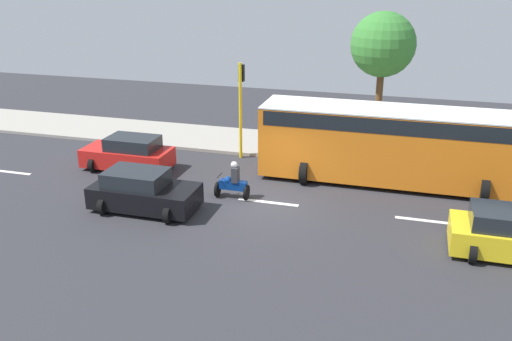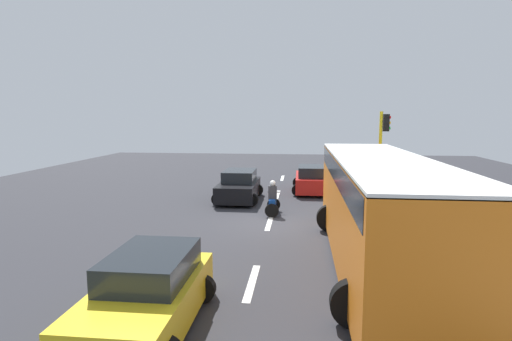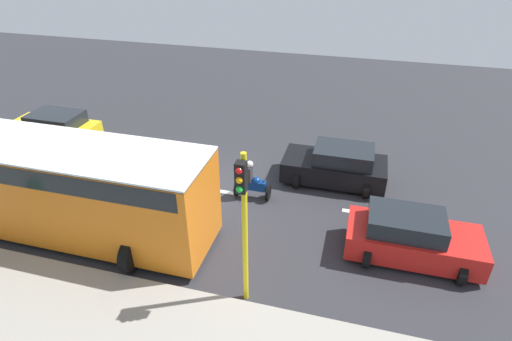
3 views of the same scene
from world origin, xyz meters
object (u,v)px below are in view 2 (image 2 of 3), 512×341
Objects in this scene: car_black at (239,186)px; pedestrian_by_tree at (489,240)px; car_yellow_cab at (147,294)px; city_bus at (379,204)px; car_red at (311,180)px; traffic_light_corner at (382,147)px; motorcycle at (273,200)px.

pedestrian_by_tree is (8.07, -9.40, 0.35)m from car_black.
city_bus is at bearing 37.20° from car_yellow_cab.
pedestrian_by_tree is at bearing -12.73° from city_bus.
traffic_light_corner is at bearing -55.34° from car_red.
motorcycle reaches higher than car_yellow_cab.
pedestrian_by_tree reaches higher than car_yellow_cab.
motorcycle is 0.91× the size of pedestrian_by_tree.
pedestrian_by_tree is at bearing -46.75° from motorcycle.
car_yellow_cab and car_red have the same top height.
city_bus reaches higher than car_red.
car_yellow_cab is 8.71m from pedestrian_by_tree.
car_yellow_cab is 12.79m from car_black.
car_yellow_cab is 1.01× the size of car_black.
motorcycle is (-3.41, 5.91, -1.20)m from city_bus.
car_black is 2.58× the size of motorcycle.
car_red is 12.78m from pedestrian_by_tree.
city_bus is 2.91m from pedestrian_by_tree.
car_black is 7.30m from traffic_light_corner.
car_yellow_cab is 2.37× the size of pedestrian_by_tree.
motorcycle is 0.34× the size of traffic_light_corner.
traffic_light_corner reaches higher than car_red.
city_bus is (5.34, -8.78, 1.14)m from car_black.
car_red is at bearing 124.66° from traffic_light_corner.
motorcycle is at bearing 119.97° from city_bus.
car_yellow_cab is at bearing -142.80° from city_bus.
pedestrian_by_tree is 0.38× the size of traffic_light_corner.
city_bus reaches higher than car_black.
city_bus is at bearing -60.03° from motorcycle.
car_black is 2.34× the size of pedestrian_by_tree.
motorcycle reaches higher than car_black.
car_red is at bearing 76.52° from car_yellow_cab.
car_yellow_cab is at bearing -89.75° from car_black.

